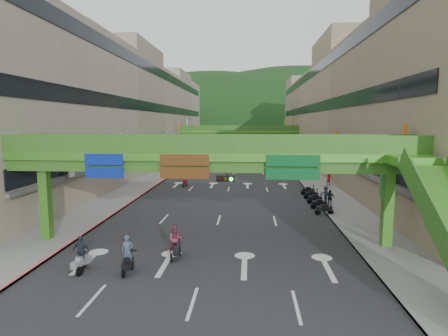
{
  "coord_description": "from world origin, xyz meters",
  "views": [
    {
      "loc": [
        2.44,
        -17.36,
        7.89
      ],
      "look_at": [
        0.0,
        18.0,
        3.5
      ],
      "focal_mm": 30.0,
      "sensor_mm": 36.0,
      "label": 1
    }
  ],
  "objects_px": {
    "scooter_rider_mid": "(175,242)",
    "car_silver": "(203,158)",
    "overpass_near": "(225,166)",
    "scooter_rider_near": "(127,256)",
    "car_yellow": "(231,160)",
    "pedestrian_red": "(329,180)"
  },
  "relations": [
    {
      "from": "car_yellow",
      "to": "pedestrian_red",
      "type": "xyz_separation_m",
      "value": [
        13.33,
        -24.79,
        0.15
      ]
    },
    {
      "from": "car_yellow",
      "to": "overpass_near",
      "type": "bearing_deg",
      "value": -79.12
    },
    {
      "from": "overpass_near",
      "to": "scooter_rider_mid",
      "type": "bearing_deg",
      "value": -142.5
    },
    {
      "from": "scooter_rider_mid",
      "to": "car_silver",
      "type": "bearing_deg",
      "value": 95.49
    },
    {
      "from": "scooter_rider_mid",
      "to": "scooter_rider_near",
      "type": "bearing_deg",
      "value": -132.17
    },
    {
      "from": "overpass_near",
      "to": "car_silver",
      "type": "xyz_separation_m",
      "value": [
        -7.93,
        51.98,
        -4.59
      ]
    },
    {
      "from": "car_silver",
      "to": "scooter_rider_near",
      "type": "bearing_deg",
      "value": -81.75
    },
    {
      "from": "car_yellow",
      "to": "pedestrian_red",
      "type": "bearing_deg",
      "value": -53.32
    },
    {
      "from": "pedestrian_red",
      "to": "car_silver",
      "type": "bearing_deg",
      "value": 106.54
    },
    {
      "from": "scooter_rider_near",
      "to": "car_silver",
      "type": "height_order",
      "value": "scooter_rider_near"
    },
    {
      "from": "overpass_near",
      "to": "scooter_rider_mid",
      "type": "distance_m",
      "value": 5.44
    },
    {
      "from": "overpass_near",
      "to": "pedestrian_red",
      "type": "bearing_deg",
      "value": 64.09
    },
    {
      "from": "car_silver",
      "to": "overpass_near",
      "type": "bearing_deg",
      "value": -76.25
    },
    {
      "from": "scooter_rider_near",
      "to": "car_yellow",
      "type": "distance_m",
      "value": 52.44
    },
    {
      "from": "scooter_rider_mid",
      "to": "pedestrian_red",
      "type": "relative_size",
      "value": 1.15
    },
    {
      "from": "overpass_near",
      "to": "car_yellow",
      "type": "height_order",
      "value": "overpass_near"
    },
    {
      "from": "pedestrian_red",
      "to": "scooter_rider_near",
      "type": "bearing_deg",
      "value": -137.39
    },
    {
      "from": "scooter_rider_mid",
      "to": "car_yellow",
      "type": "height_order",
      "value": "scooter_rider_mid"
    },
    {
      "from": "overpass_near",
      "to": "pedestrian_red",
      "type": "relative_size",
      "value": 16.6
    },
    {
      "from": "car_silver",
      "to": "car_yellow",
      "type": "distance_m",
      "value": 7.1
    },
    {
      "from": "overpass_near",
      "to": "scooter_rider_near",
      "type": "height_order",
      "value": "overpass_near"
    },
    {
      "from": "scooter_rider_near",
      "to": "car_silver",
      "type": "distance_m",
      "value": 56.45
    }
  ]
}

